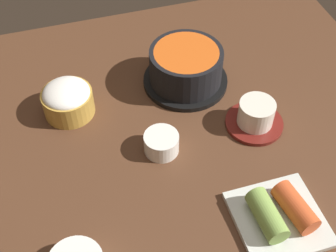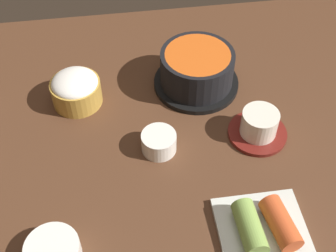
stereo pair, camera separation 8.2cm
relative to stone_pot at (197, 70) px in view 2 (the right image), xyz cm
name	(u,v)px [view 2 (the right image)]	position (x,y,z in cm)	size (l,w,h in cm)	color
dining_table	(156,133)	(-9.61, -10.92, -5.02)	(100.00, 76.00, 2.00)	#4C2D1C
stone_pot	(197,70)	(0.00, 0.00, 0.00)	(17.10, 17.10, 7.97)	black
rice_bowl	(76,89)	(-23.80, -1.32, -0.66)	(9.61, 9.61, 6.58)	#B78C38
tea_cup_with_saucer	(259,126)	(8.72, -14.70, -1.60)	(10.82, 10.82, 5.51)	maroon
banchan_cup_center	(157,142)	(-9.87, -15.50, -2.03)	(6.23, 6.23, 3.71)	white
kimchi_plate	(264,229)	(4.07, -34.60, -2.30)	(13.72, 13.72, 4.59)	silver
side_bowl_near	(53,251)	(-27.73, -33.74, -2.30)	(8.21, 8.21, 3.18)	white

